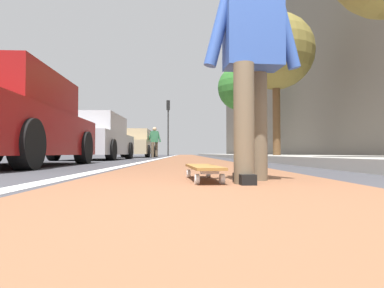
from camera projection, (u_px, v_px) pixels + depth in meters
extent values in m
plane|color=#38383D|center=(189.00, 159.00, 11.18)|extent=(80.00, 80.00, 0.00)
cube|color=brown|center=(187.00, 156.00, 25.17)|extent=(56.00, 2.01, 0.00)
cube|color=silver|center=(170.00, 157.00, 21.15)|extent=(52.00, 0.16, 0.01)
cube|color=#9E9B93|center=(243.00, 156.00, 19.25)|extent=(52.00, 3.20, 0.15)
cube|color=#5B544B|center=(270.00, 66.00, 23.49)|extent=(40.00, 1.20, 12.96)
cylinder|color=white|center=(188.00, 174.00, 2.76)|extent=(0.07, 0.04, 0.07)
cylinder|color=white|center=(208.00, 174.00, 2.78)|extent=(0.07, 0.04, 0.07)
cylinder|color=white|center=(197.00, 179.00, 2.16)|extent=(0.07, 0.04, 0.07)
cylinder|color=white|center=(222.00, 179.00, 2.18)|extent=(0.07, 0.04, 0.07)
cube|color=silver|center=(198.00, 168.00, 2.77)|extent=(0.07, 0.12, 0.02)
cube|color=silver|center=(210.00, 172.00, 2.17)|extent=(0.07, 0.12, 0.02)
cube|color=olive|center=(203.00, 167.00, 2.47)|extent=(0.85, 0.27, 0.02)
cylinder|color=brown|center=(244.00, 123.00, 2.21)|extent=(0.14, 0.14, 0.82)
cylinder|color=brown|center=(258.00, 127.00, 2.48)|extent=(0.14, 0.14, 0.82)
cube|color=black|center=(244.00, 179.00, 2.20)|extent=(0.27, 0.12, 0.07)
cube|color=#2D4C99|center=(253.00, 27.00, 2.36)|extent=(0.27, 0.42, 0.60)
cylinder|color=#2D4C99|center=(220.00, 26.00, 2.33)|extent=(0.11, 0.24, 0.60)
cylinder|color=#2D4C99|center=(285.00, 29.00, 2.38)|extent=(0.11, 0.24, 0.60)
cube|color=maroon|center=(5.00, 133.00, 5.21)|extent=(4.09, 2.02, 0.70)
cube|color=maroon|center=(1.00, 91.00, 5.08)|extent=(2.27, 1.81, 0.60)
cube|color=#4C606B|center=(32.00, 102.00, 6.18)|extent=(0.10, 1.66, 0.51)
cylinder|color=black|center=(84.00, 148.00, 6.50)|extent=(0.65, 0.24, 0.64)
cylinder|color=black|center=(27.00, 144.00, 4.01)|extent=(0.65, 0.24, 0.64)
cube|color=#B7B7BC|center=(96.00, 144.00, 10.86)|extent=(4.54, 1.81, 0.70)
cube|color=#B7B7BC|center=(95.00, 124.00, 10.73)|extent=(2.50, 1.64, 0.60)
cube|color=#4C606B|center=(105.00, 127.00, 11.97)|extent=(0.06, 1.54, 0.51)
cylinder|color=black|center=(85.00, 151.00, 12.25)|extent=(0.63, 0.23, 0.62)
cylinder|color=black|center=(129.00, 151.00, 12.26)|extent=(0.63, 0.23, 0.62)
cylinder|color=black|center=(54.00, 150.00, 9.45)|extent=(0.63, 0.23, 0.62)
cylinder|color=black|center=(111.00, 150.00, 9.46)|extent=(0.63, 0.23, 0.62)
cube|color=tan|center=(134.00, 148.00, 17.78)|extent=(4.57, 1.92, 0.70)
cube|color=tan|center=(134.00, 136.00, 17.65)|extent=(2.52, 1.75, 0.60)
cube|color=#4C606B|center=(138.00, 137.00, 18.91)|extent=(0.05, 1.66, 0.51)
cylinder|color=black|center=(123.00, 152.00, 19.18)|extent=(0.64, 0.23, 0.63)
cylinder|color=black|center=(153.00, 152.00, 19.20)|extent=(0.64, 0.23, 0.63)
cylinder|color=black|center=(112.00, 151.00, 16.35)|extent=(0.64, 0.23, 0.63)
cylinder|color=black|center=(148.00, 151.00, 16.38)|extent=(0.64, 0.23, 0.63)
cylinder|color=#2D2D2D|center=(168.00, 133.00, 27.05)|extent=(0.12, 0.12, 3.82)
cube|color=black|center=(168.00, 105.00, 27.12)|extent=(0.24, 0.28, 0.80)
sphere|color=#360606|center=(168.00, 102.00, 27.26)|extent=(0.16, 0.16, 0.16)
sphere|color=#392907|center=(168.00, 105.00, 27.25)|extent=(0.16, 0.16, 0.16)
sphere|color=green|center=(168.00, 109.00, 27.24)|extent=(0.16, 0.16, 0.16)
cylinder|color=brown|center=(276.00, 119.00, 10.88)|extent=(0.25, 0.25, 2.74)
sphere|color=olive|center=(276.00, 52.00, 10.95)|extent=(2.52, 2.52, 2.52)
cylinder|color=brown|center=(241.00, 130.00, 17.87)|extent=(0.25, 0.25, 2.95)
sphere|color=#2D6B28|center=(241.00, 88.00, 17.94)|extent=(2.51, 2.51, 2.51)
cylinder|color=brown|center=(157.00, 150.00, 17.19)|extent=(0.14, 0.14, 0.80)
cylinder|color=brown|center=(153.00, 150.00, 16.93)|extent=(0.14, 0.14, 0.80)
cube|color=black|center=(156.00, 157.00, 17.18)|extent=(0.25, 0.10, 0.07)
cube|color=#33724C|center=(154.00, 137.00, 17.09)|extent=(0.23, 0.39, 0.58)
cylinder|color=#33724C|center=(159.00, 137.00, 17.10)|extent=(0.09, 0.23, 0.59)
cylinder|color=#33724C|center=(150.00, 137.00, 17.09)|extent=(0.09, 0.23, 0.59)
sphere|color=tan|center=(155.00, 129.00, 17.10)|extent=(0.21, 0.21, 0.21)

